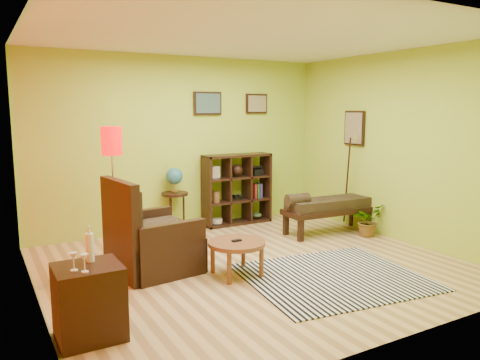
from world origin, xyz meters
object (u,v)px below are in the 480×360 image
coffee_table (237,246)px  side_cabinet (89,301)px  potted_plant (367,224)px  floor_lamp (112,153)px  globe_table (174,183)px  armchair (149,243)px  bench (326,206)px  cube_shelf (238,189)px

coffee_table → side_cabinet: bearing=-158.8°
side_cabinet → potted_plant: bearing=15.5°
floor_lamp → globe_table: (1.23, 1.01, -0.62)m
potted_plant → globe_table: bearing=145.4°
armchair → side_cabinet: armchair is taller
coffee_table → bench: size_ratio=0.44×
floor_lamp → cube_shelf: (2.37, 1.00, -0.81)m
potted_plant → cube_shelf: bearing=128.4°
floor_lamp → globe_table: bearing=39.6°
side_cabinet → floor_lamp: floor_lamp is taller
coffee_table → cube_shelf: size_ratio=0.56×
globe_table → cube_shelf: 1.16m
side_cabinet → bench: 4.34m
armchair → bench: 3.02m
floor_lamp → potted_plant: bearing=-10.7°
globe_table → cube_shelf: (1.15, -0.02, -0.19)m
side_cabinet → cube_shelf: (3.11, 2.94, 0.27)m
globe_table → armchair: bearing=-121.3°
floor_lamp → cube_shelf: bearing=22.8°
coffee_table → globe_table: globe_table is taller
bench → cube_shelf: bearing=125.0°
side_cabinet → globe_table: 3.58m
bench → potted_plant: 0.68m
coffee_table → bench: (2.16, 0.95, 0.08)m
cube_shelf → bench: cube_shelf is taller
potted_plant → armchair: bearing=177.9°
cube_shelf → potted_plant: bearing=-51.6°
armchair → cube_shelf: 2.65m
coffee_table → side_cabinet: 1.98m
floor_lamp → potted_plant: floor_lamp is taller
coffee_table → floor_lamp: bearing=132.1°
globe_table → cube_shelf: cube_shelf is taller
coffee_table → armchair: armchair is taller
armchair → bench: (3.00, 0.31, 0.09)m
floor_lamp → potted_plant: (3.72, -0.71, -1.21)m
cube_shelf → armchair: bearing=-143.2°
coffee_table → cube_shelf: cube_shelf is taller
globe_table → cube_shelf: size_ratio=0.86×
cube_shelf → bench: size_ratio=0.79×
floor_lamp → cube_shelf: size_ratio=1.45×
coffee_table → potted_plant: (2.62, 0.52, -0.16)m
globe_table → floor_lamp: bearing=-140.4°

